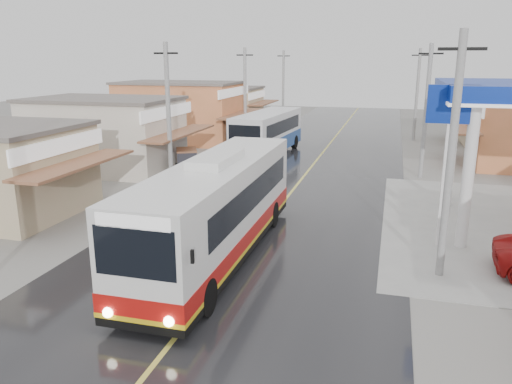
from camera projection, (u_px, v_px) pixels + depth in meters
ground at (242, 254)px, 18.73m from camera, size 120.00×120.00×0.00m
road at (308, 171)px, 32.70m from camera, size 12.00×90.00×0.02m
centre_line at (308, 170)px, 32.69m from camera, size 0.15×90.00×0.01m
shopfronts_left at (150, 153)px, 38.82m from camera, size 11.00×44.00×5.20m
utility_poles_left at (213, 162)px, 35.42m from camera, size 1.60×50.00×8.00m
utility_poles_right at (420, 177)px, 30.91m from camera, size 1.60×36.00×8.00m
coach_bus at (218, 209)px, 18.10m from camera, size 2.90×12.29×3.83m
second_bus at (268, 132)px, 37.59m from camera, size 3.40×9.85×3.21m
cyclist at (241, 171)px, 29.78m from camera, size 0.90×1.88×1.95m
tricycle_near at (187, 160)px, 31.72m from camera, size 2.08×2.27×1.57m
tyre_stack at (138, 195)px, 26.06m from camera, size 0.90×0.90×0.46m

